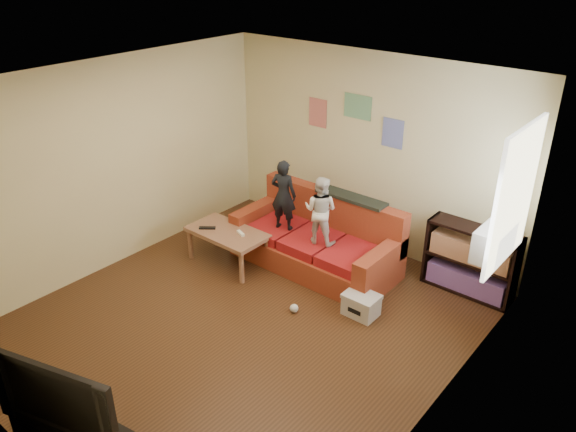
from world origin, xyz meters
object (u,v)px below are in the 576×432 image
Objects in this scene: coffee_table at (227,236)px; bookshelf at (470,264)px; sofa at (318,242)px; child_a at (284,195)px; file_box at (361,304)px; child_b at (320,210)px; television at (64,391)px.

bookshelf reaches higher than coffee_table.
sofa is at bearing -160.52° from bookshelf.
child_a reaches higher than file_box.
sofa is 0.78m from child_a.
child_b is at bearing 155.22° from file_box.
child_a is at bearing 49.88° from coffee_table.
sofa is at bearing 79.00° from television.
sofa is 1.86× the size of television.
sofa is 1.94m from bookshelf.
coffee_table is at bearing 96.56° from television.
television is (0.21, -3.65, -0.14)m from child_b.
sofa reaches higher than coffee_table.
coffee_table is at bearing -175.77° from file_box.
bookshelf is (1.68, 0.82, -0.51)m from child_b.
child_b reaches higher than sofa.
bookshelf reaches higher than file_box.
coffee_table is at bearing 34.87° from child_a.
sofa is 2.05× the size of coffee_table.
child_a reaches higher than child_b.
child_b is 0.81× the size of bookshelf.
child_b reaches higher than bookshelf.
television is (-1.46, -4.47, 0.37)m from bookshelf.
sofa is at bearing -173.85° from child_a.
child_b is (0.15, -0.18, 0.58)m from sofa.
file_box is 0.34× the size of television.
child_a is 0.81× the size of television.
coffee_table is 0.91× the size of television.
child_a is at bearing -160.18° from bookshelf.
file_box is (2.02, 0.15, -0.27)m from coffee_table.
child_a is 0.90× the size of coffee_table.
child_b is at bearing -153.92° from bookshelf.
child_a is 0.92m from coffee_table.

